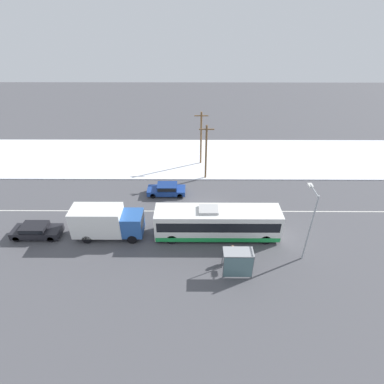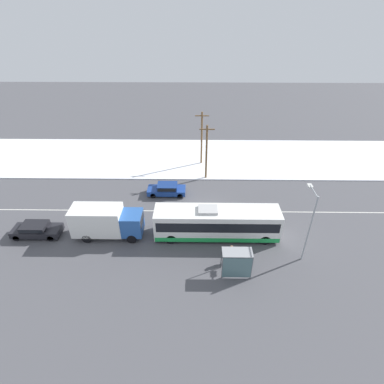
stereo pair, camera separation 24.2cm
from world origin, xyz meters
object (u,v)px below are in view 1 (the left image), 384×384
object	(u,v)px
sedan_car	(167,189)
bus_shelter	(238,261)
parked_car_near_truck	(36,230)
pedestrian_at_stop	(232,252)
streetlamp	(310,217)
utility_pole_roadside	(206,152)
box_truck	(106,221)
city_bus	(217,223)
utility_pole_snowlot	(201,138)

from	to	relation	value
sedan_car	bus_shelter	bearing A→B (deg)	118.84
sedan_car	bus_shelter	world-z (taller)	bus_shelter
sedan_car	parked_car_near_truck	distance (m)	14.12
pedestrian_at_stop	bus_shelter	distance (m)	1.66
streetlamp	utility_pole_roadside	distance (m)	15.96
box_truck	parked_car_near_truck	world-z (taller)	box_truck
parked_car_near_truck	pedestrian_at_stop	xyz separation A→B (m)	(18.44, -3.24, 0.39)
box_truck	streetlamp	distance (m)	18.26
parked_car_near_truck	box_truck	bearing A→B (deg)	0.85
pedestrian_at_stop	sedan_car	bearing A→B (deg)	121.09
city_bus	box_truck	world-z (taller)	city_bus
streetlamp	utility_pole_snowlot	distance (m)	19.81
parked_car_near_truck	bus_shelter	xyz separation A→B (m)	(18.73, -4.78, 0.92)
box_truck	sedan_car	distance (m)	9.02
pedestrian_at_stop	utility_pole_roadside	size ratio (longest dim) A/B	0.26
bus_shelter	city_bus	bearing A→B (deg)	105.17
box_truck	bus_shelter	world-z (taller)	box_truck
bus_shelter	utility_pole_snowlot	bearing A→B (deg)	97.39
sedan_car	streetlamp	bearing A→B (deg)	142.45
pedestrian_at_stop	bus_shelter	world-z (taller)	bus_shelter
city_bus	bus_shelter	world-z (taller)	city_bus
city_bus	utility_pole_snowlot	distance (m)	15.45
city_bus	utility_pole_roadside	size ratio (longest dim) A/B	1.66
utility_pole_roadside	utility_pole_snowlot	size ratio (longest dim) A/B	0.97
bus_shelter	utility_pole_roadside	bearing A→B (deg)	97.37
utility_pole_roadside	utility_pole_snowlot	distance (m)	4.11
city_bus	parked_car_near_truck	bearing A→B (deg)	-179.35
sedan_car	box_truck	bearing A→B (deg)	55.09
sedan_car	utility_pole_roadside	xyz separation A→B (m)	(4.65, 3.89, 2.97)
city_bus	utility_pole_roadside	world-z (taller)	utility_pole_roadside
box_truck	streetlamp	size ratio (longest dim) A/B	0.99
city_bus	streetlamp	bearing A→B (deg)	-19.18
streetlamp	box_truck	bearing A→B (deg)	172.12
bus_shelter	utility_pole_roadside	world-z (taller)	utility_pole_roadside
city_bus	utility_pole_snowlot	bearing A→B (deg)	94.77
box_truck	parked_car_near_truck	distance (m)	6.93
bus_shelter	pedestrian_at_stop	bearing A→B (deg)	100.66
city_bus	utility_pole_snowlot	world-z (taller)	utility_pole_snowlot
city_bus	pedestrian_at_stop	size ratio (longest dim) A/B	6.37
box_truck	sedan_car	world-z (taller)	box_truck
parked_car_near_truck	utility_pole_snowlot	bearing A→B (deg)	43.76
utility_pole_snowlot	parked_car_near_truck	bearing A→B (deg)	-136.24
parked_car_near_truck	streetlamp	bearing A→B (deg)	-5.48
box_truck	bus_shelter	size ratio (longest dim) A/B	2.70
parked_car_near_truck	pedestrian_at_stop	world-z (taller)	pedestrian_at_stop
city_bus	pedestrian_at_stop	world-z (taller)	city_bus
sedan_car	parked_car_near_truck	world-z (taller)	sedan_car
sedan_car	utility_pole_snowlot	bearing A→B (deg)	-117.33
parked_car_near_truck	utility_pole_snowlot	world-z (taller)	utility_pole_snowlot
box_truck	pedestrian_at_stop	xyz separation A→B (m)	(11.58, -3.34, -0.62)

